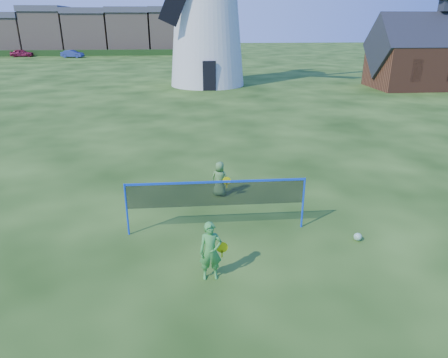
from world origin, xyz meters
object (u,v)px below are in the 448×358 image
object	(u,v)px
windmill	(206,2)
player_boy	(220,179)
play_ball	(358,237)
car_left	(22,53)
player_girl	(211,251)
badminton_net	(216,195)
car_right	(72,54)
chapel	(437,56)

from	to	relation	value
windmill	player_boy	xyz separation A→B (m)	(-0.89, -26.08, -6.63)
windmill	play_ball	size ratio (longest dim) A/B	96.97
car_left	player_girl	bearing A→B (deg)	-161.85
badminton_net	car_right	distance (m)	65.09
player_girl	car_right	size ratio (longest dim) A/B	0.39
chapel	car_left	world-z (taller)	chapel
car_left	car_right	size ratio (longest dim) A/B	1.00
player_girl	player_boy	world-z (taller)	player_girl
windmill	play_ball	xyz separation A→B (m)	(2.66, -29.51, -7.12)
play_ball	car_right	bearing A→B (deg)	110.66
player_girl	car_right	distance (m)	67.17
chapel	player_girl	world-z (taller)	chapel
badminton_net	play_ball	xyz separation A→B (m)	(3.84, -0.90, -1.03)
play_ball	car_right	world-z (taller)	car_right
player_boy	car_right	distance (m)	62.78
player_boy	play_ball	distance (m)	4.96
player_girl	car_left	xyz separation A→B (m)	(-28.60, 66.52, -0.09)
badminton_net	player_boy	world-z (taller)	badminton_net
badminton_net	car_right	xyz separation A→B (m)	(-19.87, 61.99, -0.53)
badminton_net	player_girl	bearing A→B (deg)	-97.47
badminton_net	player_boy	distance (m)	2.60
player_boy	windmill	bearing A→B (deg)	-73.27
windmill	car_left	size ratio (longest dim) A/B	5.76
player_girl	play_ball	size ratio (longest dim) A/B	6.57
windmill	chapel	size ratio (longest dim) A/B	1.85
player_boy	car_left	bearing A→B (deg)	-45.99
chapel	car_right	xyz separation A→B (m)	(-41.46, 36.73, -2.14)
windmill	play_ball	distance (m)	30.47
chapel	car_right	size ratio (longest dim) A/B	3.13
windmill	badminton_net	size ratio (longest dim) A/B	4.22
player_girl	player_boy	distance (m)	4.84
badminton_net	player_girl	size ratio (longest dim) A/B	3.49
chapel	play_ball	world-z (taller)	chapel
badminton_net	player_girl	world-z (taller)	badminton_net
chapel	player_girl	size ratio (longest dim) A/B	7.99
chapel	badminton_net	xyz separation A→B (m)	(-21.59, -25.26, -1.61)
chapel	car_left	xyz separation A→B (m)	(-50.48, 38.98, -2.12)
windmill	player_boy	size ratio (longest dim) A/B	17.53
windmill	chapel	distance (m)	21.16
player_girl	car_right	xyz separation A→B (m)	(-19.57, 64.26, -0.11)
player_girl	car_left	bearing A→B (deg)	111.40
windmill	car_right	bearing A→B (deg)	122.24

